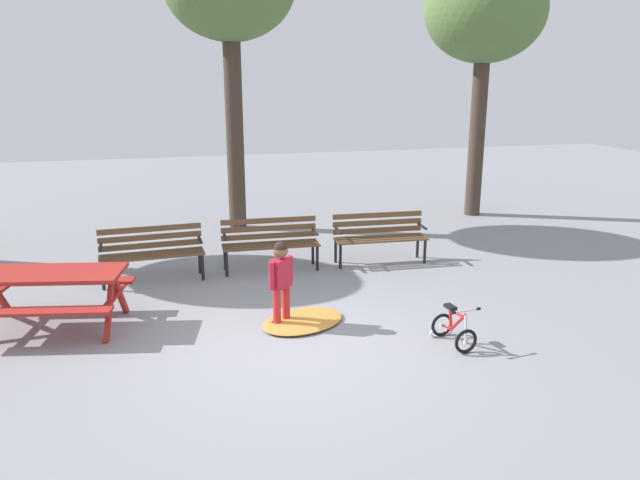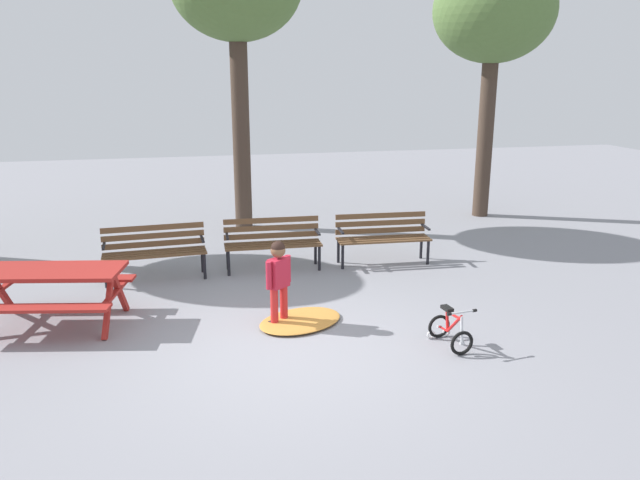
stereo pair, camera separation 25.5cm
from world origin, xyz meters
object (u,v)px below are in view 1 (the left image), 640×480
(kids_bicycle, at_px, (454,329))
(picnic_table, at_px, (51,285))
(park_bench_left, at_px, (270,240))
(park_bench_right, at_px, (379,233))
(park_bench_far_left, at_px, (152,249))
(child_standing, at_px, (281,276))

(kids_bicycle, bearing_deg, picnic_table, 160.03)
(park_bench_left, bearing_deg, park_bench_right, -2.22)
(picnic_table, distance_m, park_bench_far_left, 2.06)
(picnic_table, height_order, park_bench_right, park_bench_right)
(picnic_table, distance_m, park_bench_right, 5.31)
(park_bench_far_left, distance_m, child_standing, 2.81)
(picnic_table, distance_m, kids_bicycle, 5.09)
(picnic_table, height_order, child_standing, child_standing)
(park_bench_left, bearing_deg, picnic_table, -150.75)
(child_standing, relative_size, kids_bicycle, 1.92)
(child_standing, bearing_deg, kids_bicycle, -30.14)
(child_standing, height_order, kids_bicycle, child_standing)
(park_bench_right, height_order, kids_bicycle, park_bench_right)
(park_bench_far_left, xyz_separation_m, kids_bicycle, (3.54, -3.39, -0.31))
(picnic_table, bearing_deg, child_standing, -12.33)
(park_bench_right, distance_m, kids_bicycle, 3.44)
(picnic_table, distance_m, child_standing, 2.93)
(picnic_table, xyz_separation_m, park_bench_right, (5.03, 1.68, -0.08))
(picnic_table, relative_size, park_bench_left, 1.26)
(picnic_table, relative_size, kids_bicycle, 3.43)
(park_bench_far_left, xyz_separation_m, child_standing, (1.64, -2.28, 0.16))
(park_bench_far_left, height_order, park_bench_left, same)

